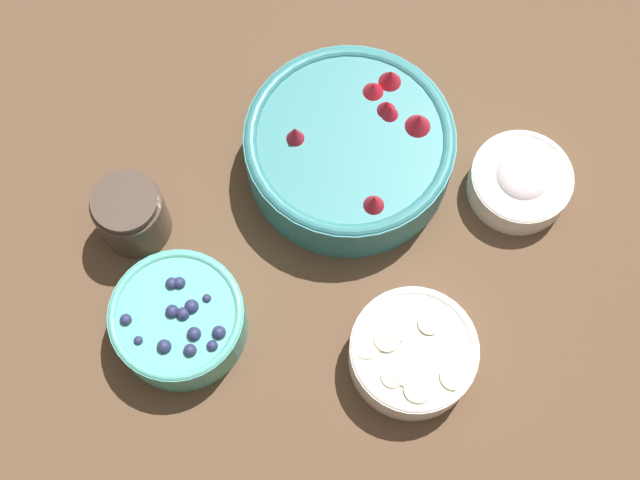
{
  "coord_description": "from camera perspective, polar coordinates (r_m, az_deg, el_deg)",
  "views": [
    {
      "loc": [
        -0.29,
        -0.21,
        1.01
      ],
      "look_at": [
        -0.03,
        0.03,
        0.04
      ],
      "focal_mm": 50.0,
      "sensor_mm": 36.0,
      "label": 1
    }
  ],
  "objects": [
    {
      "name": "jar_chocolate",
      "position": [
        1.07,
        -11.96,
        1.57
      ],
      "size": [
        0.08,
        0.08,
        0.09
      ],
      "color": "#4C3D33",
      "rests_on": "ground_plane"
    },
    {
      "name": "ground_plane",
      "position": [
        1.07,
        1.95,
        -0.58
      ],
      "size": [
        4.0,
        4.0,
        0.0
      ],
      "primitive_type": "plane",
      "color": "brown"
    },
    {
      "name": "bowl_bananas",
      "position": [
        1.01,
        5.96,
        -7.21
      ],
      "size": [
        0.14,
        0.14,
        0.06
      ],
      "color": "white",
      "rests_on": "ground_plane"
    },
    {
      "name": "bowl_blueberries",
      "position": [
        1.02,
        -9.03,
        -5.05
      ],
      "size": [
        0.15,
        0.15,
        0.07
      ],
      "color": "#56B7A8",
      "rests_on": "ground_plane"
    },
    {
      "name": "bowl_strawberries",
      "position": [
        1.07,
        1.92,
        5.97
      ],
      "size": [
        0.25,
        0.25,
        0.1
      ],
      "color": "teal",
      "rests_on": "ground_plane"
    },
    {
      "name": "bowl_cream",
      "position": [
        1.1,
        12.7,
        3.72
      ],
      "size": [
        0.12,
        0.12,
        0.05
      ],
      "color": "white",
      "rests_on": "ground_plane"
    }
  ]
}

